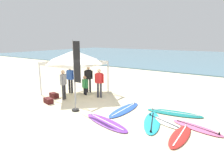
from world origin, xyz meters
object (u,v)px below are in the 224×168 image
(surfboard_teal, at_px, (174,113))
(surfboard_cyan, at_px, (152,122))
(surfboard_red, at_px, (180,136))
(surfboard_purple, at_px, (106,122))
(canopy_tent, at_px, (74,56))
(banner_flag, at_px, (76,80))
(surfboard_blue, at_px, (124,110))
(person_black, at_px, (88,77))
(person_blue, at_px, (70,78))
(person_green, at_px, (85,84))
(gear_bag_near_tent, at_px, (48,101))
(surfboard_pink, at_px, (197,128))
(gear_bag_by_pole, at_px, (54,95))
(person_red, at_px, (99,81))
(surfboard_white, at_px, (163,121))
(person_grey, at_px, (63,83))

(surfboard_teal, distance_m, surfboard_cyan, 1.64)
(surfboard_red, bearing_deg, surfboard_purple, -168.96)
(canopy_tent, distance_m, banner_flag, 3.38)
(surfboard_blue, height_order, person_black, person_black)
(person_blue, bearing_deg, canopy_tent, 3.31)
(surfboard_red, height_order, person_green, person_green)
(surfboard_teal, xyz_separation_m, banner_flag, (-3.99, -2.36, 1.54))
(canopy_tent, height_order, person_green, canopy_tent)
(surfboard_teal, height_order, person_green, person_green)
(gear_bag_near_tent, bearing_deg, surfboard_purple, -4.88)
(surfboard_cyan, relative_size, person_black, 1.48)
(banner_flag, relative_size, gear_bag_near_tent, 5.67)
(surfboard_purple, distance_m, surfboard_blue, 1.77)
(surfboard_blue, relative_size, surfboard_pink, 1.21)
(canopy_tent, relative_size, person_green, 2.58)
(surfboard_pink, xyz_separation_m, gear_bag_by_pole, (-8.03, -0.37, 0.10))
(surfboard_blue, relative_size, surfboard_cyan, 1.02)
(surfboard_red, distance_m, person_black, 7.42)
(surfboard_red, xyz_separation_m, person_blue, (-7.68, 2.03, 0.95))
(surfboard_teal, bearing_deg, person_blue, -179.13)
(surfboard_red, relative_size, person_green, 1.81)
(person_blue, relative_size, gear_bag_near_tent, 2.85)
(surfboard_cyan, distance_m, person_red, 4.58)
(surfboard_teal, distance_m, surfboard_purple, 3.36)
(surfboard_teal, xyz_separation_m, surfboard_white, (-0.07, -1.24, 0.00))
(surfboard_blue, bearing_deg, person_green, 163.79)
(surfboard_white, distance_m, surfboard_pink, 1.35)
(surfboard_cyan, height_order, person_green, person_green)
(person_grey, relative_size, person_blue, 1.00)
(surfboard_blue, distance_m, person_green, 3.70)
(surfboard_red, height_order, person_grey, person_grey)
(canopy_tent, bearing_deg, person_green, 12.52)
(surfboard_red, bearing_deg, person_black, 157.73)
(surfboard_cyan, distance_m, gear_bag_by_pole, 6.35)
(person_red, bearing_deg, person_black, 157.57)
(person_red, bearing_deg, banner_flag, -76.95)
(surfboard_cyan, xyz_separation_m, surfboard_pink, (1.69, 0.49, 0.00))
(canopy_tent, xyz_separation_m, person_blue, (-0.40, -0.02, -1.40))
(canopy_tent, bearing_deg, surfboard_cyan, -14.21)
(surfboard_purple, distance_m, banner_flag, 2.54)
(surfboard_teal, bearing_deg, gear_bag_by_pole, -167.75)
(person_green, distance_m, gear_bag_by_pole, 1.96)
(person_black, relative_size, gear_bag_near_tent, 2.85)
(surfboard_teal, bearing_deg, person_black, 173.62)
(surfboard_red, height_order, gear_bag_by_pole, gear_bag_by_pole)
(surfboard_teal, bearing_deg, surfboard_white, -93.22)
(person_black, bearing_deg, surfboard_pink, -13.76)
(canopy_tent, distance_m, person_green, 1.87)
(person_grey, xyz_separation_m, person_blue, (-0.77, 1.27, 0.00))
(canopy_tent, relative_size, surfboard_pink, 1.46)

